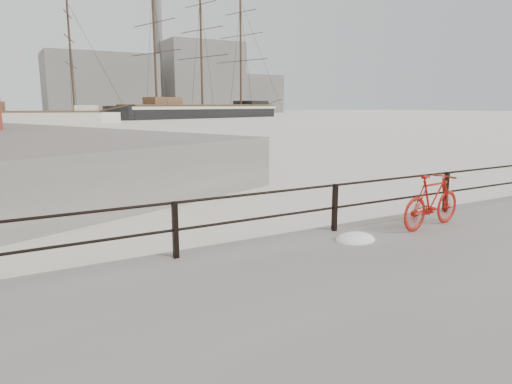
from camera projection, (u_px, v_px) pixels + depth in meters
name	position (u px, v px, depth m)	size (l,w,h in m)	color
ground	(438.00, 224.00, 11.53)	(400.00, 400.00, 0.00)	white
guardrail	(446.00, 192.00, 11.24)	(28.00, 0.10, 1.00)	black
bicycle	(432.00, 201.00, 9.79)	(1.94, 0.29, 1.17)	#A8150B
barque_black	(203.00, 118.00, 104.02)	(53.59, 17.54, 30.77)	black
schooner_mid	(31.00, 123.00, 75.17)	(30.31, 12.82, 21.67)	beige
industrial_west	(101.00, 85.00, 138.98)	(32.00, 18.00, 18.00)	gray
industrial_mid	(200.00, 78.00, 159.72)	(26.00, 20.00, 24.00)	gray
industrial_east	(251.00, 94.00, 176.12)	(20.00, 16.00, 14.00)	gray
smokestack	(159.00, 48.00, 155.77)	(2.80, 2.80, 44.00)	gray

